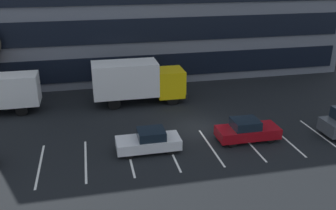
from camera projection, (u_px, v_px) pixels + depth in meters
ground_plane at (197, 128)px, 28.02m from camera, size 120.00×120.00×0.00m
lot_markings at (211, 147)px, 25.09m from camera, size 22.54×5.40×0.01m
box_truck_yellow at (137, 80)px, 32.12m from camera, size 8.13×2.69×3.77m
sedan_maroon at (247, 130)px, 25.85m from camera, size 4.39×1.84×1.57m
sedan_white at (149, 141)px, 24.36m from camera, size 4.25×1.78×1.52m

